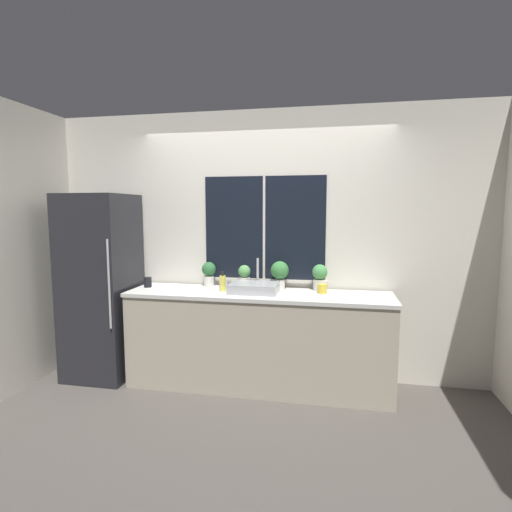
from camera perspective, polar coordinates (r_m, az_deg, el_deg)
name	(u,v)px	position (r m, az deg, el deg)	size (l,w,h in m)	color
ground_plane	(252,399)	(3.84, -0.56, -19.81)	(14.00, 14.00, 0.00)	#4C4742
wall_back	(265,245)	(4.09, 1.25, 1.56)	(8.00, 0.09, 2.70)	silver
wall_left	(112,237)	(5.70, -19.83, 2.58)	(0.06, 7.00, 2.70)	silver
wall_right	(472,242)	(5.12, 28.52, 1.76)	(0.06, 7.00, 2.70)	silver
counter	(258,340)	(3.93, 0.30, -11.88)	(2.52, 0.60, 0.93)	#B2A893
refrigerator	(101,286)	(4.38, -21.23, -4.07)	(0.64, 0.65, 1.87)	#232328
sink	(254,288)	(3.81, -0.31, -4.54)	(0.45, 0.38, 0.31)	#ADADB2
potted_plant_far_left	(209,273)	(4.13, -6.75, -2.36)	(0.14, 0.14, 0.25)	silver
potted_plant_center_left	(244,276)	(4.03, -1.67, -2.84)	(0.12, 0.12, 0.23)	silver
potted_plant_center_right	(280,272)	(3.96, 3.41, -2.35)	(0.18, 0.18, 0.28)	silver
potted_plant_far_right	(320,276)	(3.93, 9.09, -2.89)	(0.15, 0.15, 0.26)	silver
soap_bottle	(223,283)	(3.88, -4.79, -3.84)	(0.06, 0.06, 0.19)	#DBD14C
mug_yellow	(322,289)	(3.82, 9.44, -4.63)	(0.09, 0.09, 0.09)	gold
mug_white	(223,283)	(4.05, -4.69, -3.91)	(0.08, 0.08, 0.09)	white
mug_black	(148,282)	(4.21, -15.21, -3.63)	(0.08, 0.08, 0.10)	black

